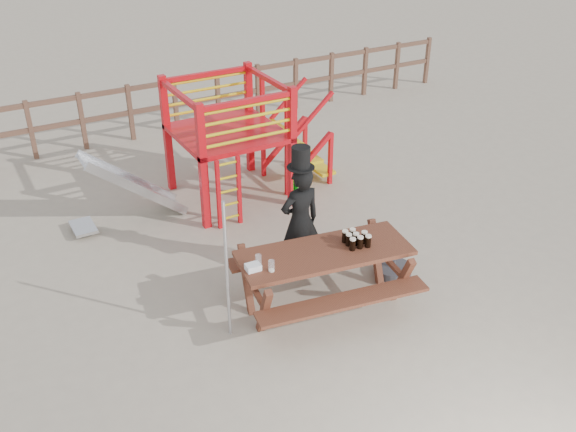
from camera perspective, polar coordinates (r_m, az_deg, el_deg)
name	(u,v)px	position (r m, az deg, el deg)	size (l,w,h in m)	color
ground	(331,307)	(8.71, 3.84, -8.04)	(60.00, 60.00, 0.00)	tan
back_fence	(153,102)	(14.07, -11.94, 9.85)	(15.09, 0.09, 1.20)	brown
playground_fort	(225,141)	(10.98, -5.67, 6.65)	(4.71, 1.84, 2.10)	red
picnic_table	(324,272)	(8.41, 3.23, -4.96)	(2.46, 1.88, 0.87)	brown
man_with_hat	(300,219)	(8.92, 1.09, -0.24)	(0.61, 0.40, 1.96)	black
metal_pole	(227,271)	(7.73, -5.45, -4.91)	(0.04, 0.04, 1.89)	#B2B2B7
parasol_base	(393,270)	(9.42, 9.31, -4.72)	(0.53, 0.53, 0.23)	#323236
paper_bag	(253,267)	(7.85, -3.12, -4.57)	(0.18, 0.14, 0.08)	white
stout_pints	(356,239)	(8.35, 6.05, -2.06)	(0.31, 0.33, 0.17)	black
empty_glasses	(265,263)	(7.86, -2.07, -4.24)	(0.16, 0.27, 0.15)	silver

